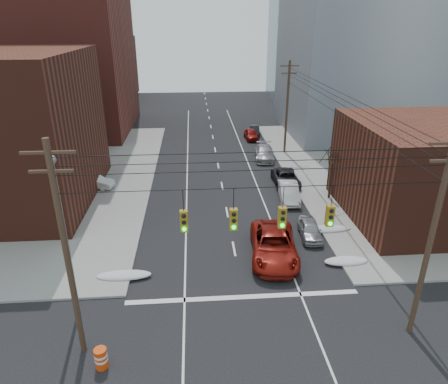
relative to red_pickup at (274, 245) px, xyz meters
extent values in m
cube|color=maroon|center=(-26.63, 37.24, 14.07)|extent=(24.00, 20.00, 30.00)
cube|color=#4E2217|center=(-28.63, 63.24, 5.07)|extent=(22.00, 18.00, 12.00)
cube|color=gray|center=(19.37, 33.24, 11.57)|extent=(22.00, 20.00, 25.00)
cube|color=gray|center=(21.37, 59.24, 10.07)|extent=(20.00, 18.00, 22.00)
cylinder|color=#473323|center=(-11.13, -7.76, 4.57)|extent=(0.28, 0.28, 11.00)
cube|color=#473323|center=(-11.13, -7.76, 9.47)|extent=(2.20, 0.12, 0.12)
cube|color=#473323|center=(-11.13, -7.76, 8.67)|extent=(1.80, 0.12, 0.12)
cylinder|color=#473323|center=(5.87, -7.76, 4.57)|extent=(0.28, 0.28, 11.00)
cylinder|color=#473323|center=(5.87, 23.24, 4.57)|extent=(0.28, 0.28, 11.00)
cube|color=#473323|center=(5.87, 23.24, 9.47)|extent=(2.20, 0.12, 0.12)
cube|color=#473323|center=(5.87, 23.24, 8.67)|extent=(1.80, 0.12, 0.12)
cylinder|color=black|center=(-2.63, -7.76, 7.67)|extent=(17.00, 0.04, 0.04)
cylinder|color=black|center=(-5.83, -7.76, 7.17)|extent=(0.03, 0.03, 1.00)
cube|color=olive|center=(-5.83, -7.76, 6.17)|extent=(0.35, 0.30, 1.00)
sphere|color=black|center=(-5.83, -7.93, 6.49)|extent=(0.20, 0.20, 0.20)
sphere|color=black|center=(-5.83, -7.93, 6.17)|extent=(0.20, 0.20, 0.20)
sphere|color=#0CE526|center=(-5.83, -7.93, 5.85)|extent=(0.20, 0.20, 0.20)
cylinder|color=black|center=(-3.63, -7.76, 7.17)|extent=(0.03, 0.03, 1.00)
cube|color=olive|center=(-3.63, -7.76, 6.17)|extent=(0.35, 0.30, 1.00)
sphere|color=black|center=(-3.63, -7.93, 6.49)|extent=(0.20, 0.20, 0.20)
sphere|color=black|center=(-3.63, -7.93, 6.17)|extent=(0.20, 0.20, 0.20)
sphere|color=#0CE526|center=(-3.63, -7.93, 5.85)|extent=(0.20, 0.20, 0.20)
cylinder|color=black|center=(-1.43, -7.76, 7.17)|extent=(0.03, 0.03, 1.00)
cube|color=olive|center=(-1.43, -7.76, 6.17)|extent=(0.35, 0.30, 1.00)
sphere|color=black|center=(-1.43, -7.93, 6.49)|extent=(0.20, 0.20, 0.20)
sphere|color=black|center=(-1.43, -7.93, 6.17)|extent=(0.20, 0.20, 0.20)
sphere|color=#0CE526|center=(-1.43, -7.93, 5.85)|extent=(0.20, 0.20, 0.20)
cylinder|color=black|center=(0.77, -7.76, 7.17)|extent=(0.03, 0.03, 1.00)
cube|color=olive|center=(0.77, -7.76, 6.17)|extent=(0.35, 0.30, 1.00)
sphere|color=black|center=(0.77, -7.93, 6.49)|extent=(0.20, 0.20, 0.20)
sphere|color=black|center=(0.77, -7.93, 6.17)|extent=(0.20, 0.20, 0.20)
sphere|color=#0CE526|center=(0.77, -7.93, 5.85)|extent=(0.20, 0.20, 0.20)
cylinder|color=gray|center=(-12.13, -4.76, 3.57)|extent=(0.18, 0.18, 9.00)
sphere|color=gray|center=(-12.13, -4.76, 8.17)|extent=(0.44, 0.44, 0.44)
cylinder|color=black|center=(6.97, 9.24, 0.82)|extent=(0.20, 0.20, 3.50)
cylinder|color=black|center=(7.35, 9.36, 3.15)|extent=(0.27, 0.82, 1.19)
cylinder|color=black|center=(7.19, 9.82, 3.23)|extent=(1.17, 0.54, 1.38)
cylinder|color=black|center=(6.54, 9.98, 3.27)|extent=(1.44, 1.00, 1.48)
cylinder|color=black|center=(6.57, 9.30, 3.15)|extent=(0.17, 0.84, 1.19)
cylinder|color=black|center=(6.52, 8.83, 3.23)|extent=(0.82, 0.99, 1.40)
cylinder|color=black|center=(7.03, 8.39, 3.27)|extent=(1.74, 0.21, 1.43)
cylinder|color=black|center=(7.30, 9.02, 3.15)|extent=(0.48, 0.73, 1.20)
ellipsoid|color=silver|center=(-10.03, -1.76, -0.72)|extent=(3.50, 1.08, 0.42)
ellipsoid|color=silver|center=(4.77, -1.26, -0.72)|extent=(3.00, 1.08, 0.42)
ellipsoid|color=silver|center=(4.77, 3.24, -0.72)|extent=(4.00, 1.08, 0.42)
imported|color=maroon|center=(0.00, 0.00, 0.00)|extent=(3.79, 6.96, 1.85)
imported|color=#A0A0A4|center=(3.30, 2.56, -0.29)|extent=(1.82, 3.86, 1.27)
imported|color=silver|center=(3.22, 9.36, -0.16)|extent=(2.11, 4.82, 1.54)
imported|color=black|center=(3.77, 13.01, -0.21)|extent=(2.47, 5.17, 1.42)
imported|color=#9F9FA3|center=(2.98, 21.11, -0.17)|extent=(2.76, 5.45, 1.52)
imported|color=maroon|center=(2.60, 29.76, -0.23)|extent=(1.78, 4.12, 1.38)
imported|color=black|center=(3.44, 32.05, -0.29)|extent=(1.79, 3.97, 1.26)
imported|color=silver|center=(-15.11, 13.29, -0.14)|extent=(4.06, 2.24, 1.27)
imported|color=#AAAAAE|center=(-17.97, 16.82, -0.07)|extent=(5.31, 2.86, 1.42)
imported|color=black|center=(-20.66, 10.90, -0.08)|extent=(5.01, 2.66, 1.38)
imported|color=#B5B5BA|center=(-22.19, 18.29, -0.02)|extent=(4.56, 2.10, 1.51)
cylinder|color=#DB3E0B|center=(-9.99, -8.92, -0.38)|extent=(0.80, 0.80, 1.08)
cylinder|color=white|center=(-9.99, -8.92, -0.17)|extent=(0.82, 0.82, 0.13)
cylinder|color=white|center=(-9.99, -8.92, -0.44)|extent=(0.82, 0.82, 0.13)
camera|label=1|loc=(-5.28, -23.52, 14.37)|focal=32.00mm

